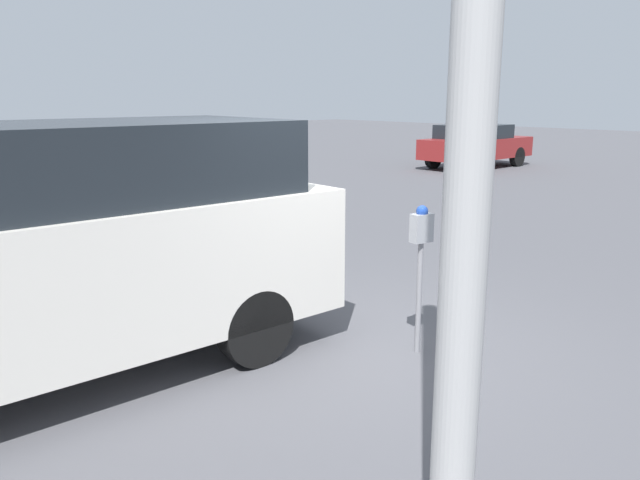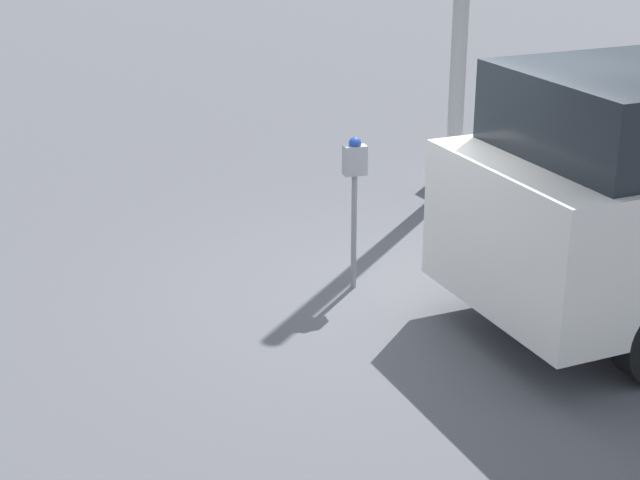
% 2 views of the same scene
% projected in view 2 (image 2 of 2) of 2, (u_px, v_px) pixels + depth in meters
% --- Properties ---
extents(ground_plane, '(80.00, 80.00, 0.00)m').
position_uv_depth(ground_plane, '(420.00, 300.00, 8.62)').
color(ground_plane, '#4C4C51').
extents(parking_meter_near, '(0.22, 0.15, 1.40)m').
position_uv_depth(parking_meter_near, '(355.00, 178.00, 8.53)').
color(parking_meter_near, gray).
rests_on(parking_meter_near, ground).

